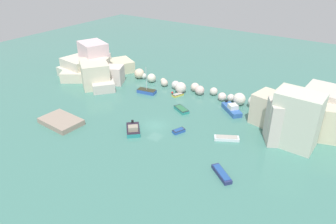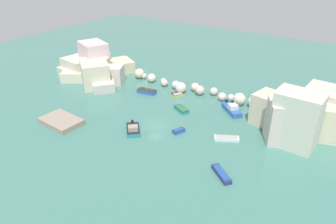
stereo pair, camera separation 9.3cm
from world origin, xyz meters
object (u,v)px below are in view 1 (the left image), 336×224
object	(u,v)px
moored_boat_1	(69,117)
moored_boat_7	(227,138)
channel_buoy	(172,93)
moored_boat_2	(178,95)
moored_boat_0	(181,109)
moored_boat_3	(147,91)
moored_boat_5	(222,174)
stone_dock	(61,121)
moored_boat_4	(133,129)
moored_boat_8	(179,131)
moored_boat_6	(232,109)

from	to	relation	value
moored_boat_1	moored_boat_7	world-z (taller)	moored_boat_7
channel_buoy	moored_boat_2	size ratio (longest dim) A/B	0.17
moored_boat_0	moored_boat_3	size ratio (longest dim) A/B	0.64
moored_boat_5	channel_buoy	bearing A→B (deg)	174.94
stone_dock	channel_buoy	size ratio (longest dim) A/B	15.70
moored_boat_1	moored_boat_5	size ratio (longest dim) A/B	0.96
moored_boat_4	moored_boat_8	xyz separation A→B (m)	(6.88, 4.53, -0.22)
moored_boat_2	moored_boat_6	distance (m)	13.38
channel_buoy	moored_boat_5	size ratio (longest dim) A/B	0.12
stone_dock	moored_boat_8	world-z (taller)	stone_dock
channel_buoy	stone_dock	bearing A→B (deg)	-112.45
moored_boat_2	moored_boat_6	world-z (taller)	moored_boat_6
moored_boat_2	moored_boat_8	world-z (taller)	moored_boat_8
moored_boat_1	channel_buoy	bearing A→B (deg)	-106.54
stone_dock	moored_boat_6	distance (m)	33.49
moored_boat_7	moored_boat_6	bearing A→B (deg)	80.43
moored_boat_1	moored_boat_7	size ratio (longest dim) A/B	0.92
stone_dock	moored_boat_0	size ratio (longest dim) A/B	1.94
moored_boat_5	moored_boat_8	bearing A→B (deg)	-172.39
moored_boat_3	moored_boat_0	bearing A→B (deg)	-25.54
moored_boat_3	moored_boat_5	size ratio (longest dim) A/B	1.48
moored_boat_2	moored_boat_6	xyz separation A→B (m)	(13.36, -0.54, 0.42)
moored_boat_7	moored_boat_8	size ratio (longest dim) A/B	1.76
channel_buoy	moored_boat_7	world-z (taller)	moored_boat_7
moored_boat_3	moored_boat_4	size ratio (longest dim) A/B	1.29
moored_boat_4	moored_boat_6	distance (m)	20.76
moored_boat_1	moored_boat_8	world-z (taller)	moored_boat_8
stone_dock	moored_boat_6	xyz separation A→B (m)	(24.67, 22.65, 0.15)
moored_boat_3	moored_boat_1	bearing A→B (deg)	-115.77
moored_boat_0	moored_boat_5	world-z (taller)	moored_boat_5
moored_boat_1	moored_boat_5	distance (m)	32.13
moored_boat_1	moored_boat_5	xyz separation A→B (m)	(32.11, 1.00, 0.05)
moored_boat_3	moored_boat_6	world-z (taller)	moored_boat_3
moored_boat_5	moored_boat_8	size ratio (longest dim) A/B	1.70
channel_buoy	moored_boat_3	world-z (taller)	moored_boat_3
moored_boat_2	moored_boat_7	bearing A→B (deg)	77.19
moored_boat_0	moored_boat_2	world-z (taller)	moored_boat_0
stone_dock	moored_boat_2	distance (m)	25.80
stone_dock	moored_boat_3	distance (m)	20.89
moored_boat_7	moored_boat_8	xyz separation A→B (m)	(-8.18, -2.65, 0.03)
channel_buoy	moored_boat_7	distance (m)	21.56
moored_boat_3	moored_boat_5	xyz separation A→B (m)	(27.14, -17.22, -0.13)
channel_buoy	moored_boat_1	bearing A→B (deg)	-115.13
channel_buoy	moored_boat_1	size ratio (longest dim) A/B	0.12
channel_buoy	moored_boat_2	distance (m)	1.65
moored_boat_2	moored_boat_5	distance (m)	28.66
moored_boat_0	channel_buoy	bearing A→B (deg)	-16.75
moored_boat_8	moored_boat_1	bearing A→B (deg)	132.69
moored_boat_1	moored_boat_4	size ratio (longest dim) A/B	0.83
stone_dock	moored_boat_3	bearing A→B (deg)	77.09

